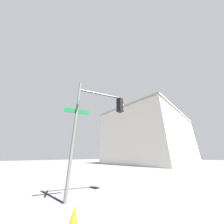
{
  "coord_description": "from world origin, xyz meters",
  "views": [
    {
      "loc": [
        -2.37,
        -8.87,
        1.51
      ],
      "look_at": [
        -5.4,
        -5.82,
        3.26
      ],
      "focal_mm": 17.53,
      "sensor_mm": 36.0,
      "label": 1
    }
  ],
  "objects": [
    {
      "name": "building_stucco",
      "position": [
        -15.55,
        19.69,
        5.84
      ],
      "size": [
        15.4,
        23.67,
        11.67
      ],
      "color": "beige",
      "rests_on": "ground_plane"
    },
    {
      "name": "traffic_signal_near",
      "position": [
        -6.4,
        -5.7,
        3.52
      ],
      "size": [
        1.49,
        2.81,
        5.02
      ],
      "color": "#474C47",
      "rests_on": "ground_plane"
    }
  ]
}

